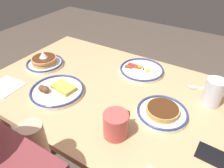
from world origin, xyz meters
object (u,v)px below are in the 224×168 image
Objects in this scene: tea_spoon at (203,88)px; cell_phone at (218,158)px; coffee_mug at (116,124)px; plate_near_main at (162,112)px; plate_far_companion at (57,90)px; drinking_glass at (213,94)px; plate_center_pancakes at (142,70)px; plate_far_side at (44,62)px; paper_napkin at (5,87)px.

cell_phone is at bearing 108.50° from tea_spoon.
coffee_mug reaches higher than tea_spoon.
plate_near_main reaches higher than tea_spoon.
plate_far_companion is 2.01× the size of drinking_glass.
plate_near_main is 0.89× the size of plate_center_pancakes.
plate_far_side is at bearing 16.61° from tea_spoon.
drinking_glass is (-0.37, 0.08, 0.04)m from plate_center_pancakes.
plate_far_companion is 0.72m from tea_spoon.
coffee_mug is 0.65× the size of tea_spoon.
plate_far_companion is 1.72× the size of paper_napkin.
plate_center_pancakes is 1.61× the size of paper_napkin.
plate_center_pancakes reaches higher than tea_spoon.
plate_near_main is 1.49× the size of cell_phone.
tea_spoon is at bearing -68.67° from cell_phone.
plate_far_side reaches higher than cell_phone.
plate_near_main reaches higher than cell_phone.
plate_center_pancakes reaches higher than paper_napkin.
paper_napkin is 0.77× the size of tea_spoon.
tea_spoon is (0.05, -0.10, -0.05)m from drinking_glass.
plate_far_side reaches higher than paper_napkin.
plate_center_pancakes is 1.89× the size of coffee_mug.
drinking_glass is at bearing -155.91° from paper_napkin.
paper_napkin is at bearing 21.70° from plate_far_companion.
plate_far_companion is at bearing 13.88° from plate_near_main.
plate_far_companion reaches higher than paper_napkin.
plate_far_companion is at bearing -10.68° from coffee_mug.
plate_far_companion is at bearing -158.30° from paper_napkin.
plate_near_main is 1.10× the size of tea_spoon.
drinking_glass reaches higher than plate_far_side.
cell_phone is 0.41m from tea_spoon.
plate_far_companion is at bearing 147.94° from plate_far_side.
plate_far_side is 0.87m from tea_spoon.
coffee_mug is 0.63m from paper_napkin.
plate_far_side is 0.65m from coffee_mug.
plate_near_main is 0.22m from coffee_mug.
plate_center_pancakes is 0.47m from plate_far_companion.
tea_spoon reaches higher than paper_napkin.
plate_near_main is at bearing 68.61° from tea_spoon.
paper_napkin is (0.90, 0.40, -0.06)m from drinking_glass.
coffee_mug is 0.52m from tea_spoon.
drinking_glass reaches higher than tea_spoon.
tea_spoon is (-0.33, -0.02, -0.01)m from plate_center_pancakes.
drinking_glass reaches higher than plate_far_companion.
plate_far_companion reaches higher than tea_spoon.
cell_phone is (-0.72, -0.02, -0.01)m from plate_far_companion.
coffee_mug reaches higher than plate_far_side.
coffee_mug is at bearing -177.01° from paper_napkin.
cell_phone is 0.96× the size of paper_napkin.
drinking_glass is 0.30m from cell_phone.
plate_far_side is at bearing -32.06° from plate_far_companion.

